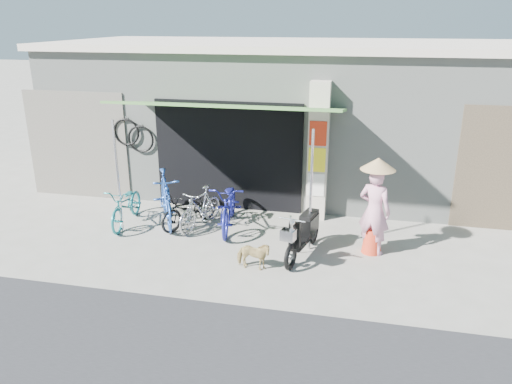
% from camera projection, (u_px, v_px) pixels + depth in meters
% --- Properties ---
extents(ground, '(80.00, 80.00, 0.00)m').
position_uv_depth(ground, '(255.00, 262.00, 9.13)').
color(ground, gray).
rests_on(ground, ground).
extents(bicycle_shop, '(12.30, 5.30, 3.66)m').
position_uv_depth(bicycle_shop, '(296.00, 113.00, 13.22)').
color(bicycle_shop, '#949991').
rests_on(bicycle_shop, ground).
extents(shop_pillar, '(0.42, 0.44, 3.00)m').
position_uv_depth(shop_pillar, '(318.00, 152.00, 10.72)').
color(shop_pillar, beige).
rests_on(shop_pillar, ground).
extents(awning, '(4.60, 1.88, 2.72)m').
position_uv_depth(awning, '(228.00, 108.00, 9.98)').
color(awning, '#407133').
rests_on(awning, ground).
extents(neighbour_left, '(2.60, 0.06, 2.60)m').
position_uv_depth(neighbour_left, '(77.00, 145.00, 12.11)').
color(neighbour_left, '#6B665B').
rests_on(neighbour_left, ground).
extents(bike_teal, '(0.74, 1.69, 0.86)m').
position_uv_depth(bike_teal, '(127.00, 205.00, 10.68)').
color(bike_teal, '#1A7275').
rests_on(bike_teal, ground).
extents(bike_blue, '(1.34, 1.91, 1.13)m').
position_uv_depth(bike_blue, '(166.00, 198.00, 10.70)').
color(bike_blue, '#224A9E').
rests_on(bike_blue, ground).
extents(bike_black, '(1.20, 1.59, 0.80)m').
position_uv_depth(bike_black, '(190.00, 209.00, 10.58)').
color(bike_black, black).
rests_on(bike_black, ground).
extents(bike_silver, '(0.82, 1.52, 0.88)m').
position_uv_depth(bike_silver, '(200.00, 208.00, 10.49)').
color(bike_silver, silver).
rests_on(bike_silver, ground).
extents(bike_navy, '(0.98, 2.04, 1.03)m').
position_uv_depth(bike_navy, '(229.00, 205.00, 10.47)').
color(bike_navy, navy).
rests_on(bike_navy, ground).
extents(street_dog, '(0.65, 0.33, 0.54)m').
position_uv_depth(street_dog, '(253.00, 256.00, 8.77)').
color(street_dog, '#9B7E52').
rests_on(street_dog, ground).
extents(moped, '(0.61, 1.67, 0.96)m').
position_uv_depth(moped, '(304.00, 234.00, 9.26)').
color(moped, black).
rests_on(moped, ground).
extents(nun, '(0.72, 0.64, 1.86)m').
position_uv_depth(nun, '(375.00, 207.00, 9.21)').
color(nun, '#CF8BA4').
rests_on(nun, ground).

